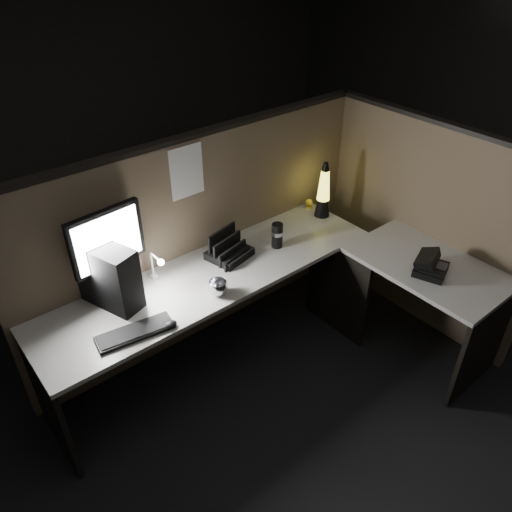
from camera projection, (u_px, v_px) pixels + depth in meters
floor at (290, 398)px, 3.26m from camera, size 6.00×6.00×0.00m
room_shell at (303, 169)px, 2.33m from camera, size 6.00×6.00×6.00m
partition_back at (202, 242)px, 3.42m from camera, size 2.66×0.06×1.50m
partition_right at (421, 226)px, 3.59m from camera, size 0.06×1.66×1.50m
desk at (287, 299)px, 3.18m from camera, size 2.60×1.60×0.73m
pc_tower at (109, 276)px, 2.81m from camera, size 0.27×0.40×0.38m
monitor at (108, 246)px, 2.79m from camera, size 0.44×0.19×0.57m
keyboard at (135, 332)px, 2.70m from camera, size 0.43×0.20×0.02m
mouse at (170, 325)px, 2.74m from camera, size 0.09×0.06×0.03m
clip_lamp at (157, 266)px, 3.00m from camera, size 0.04×0.16×0.21m
organizer at (228, 251)px, 3.29m from camera, size 0.30×0.28×0.20m
lava_lamp at (323, 194)px, 3.66m from camera, size 0.11×0.11×0.43m
travel_mug at (277, 235)px, 3.36m from camera, size 0.08×0.08×0.18m
steel_mug at (218, 288)px, 2.96m from camera, size 0.12×0.12×0.09m
figurine at (309, 203)px, 3.82m from camera, size 0.06×0.06×0.06m
pinned_paper at (187, 172)px, 3.03m from camera, size 0.23×0.00×0.33m
desk_phone at (429, 265)px, 3.14m from camera, size 0.27×0.26×0.13m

